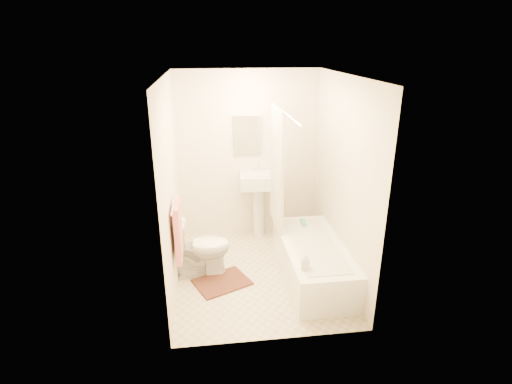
{
  "coord_description": "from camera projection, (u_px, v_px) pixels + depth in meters",
  "views": [
    {
      "loc": [
        -0.58,
        -4.3,
        2.74
      ],
      "look_at": [
        0.0,
        0.25,
        1.0
      ],
      "focal_mm": 28.0,
      "sensor_mm": 36.0,
      "label": 1
    }
  ],
  "objects": [
    {
      "name": "mirror",
      "position": [
        248.0,
        135.0,
        5.59
      ],
      "size": [
        0.4,
        0.03,
        0.55
      ],
      "primitive_type": "cube",
      "color": "white",
      "rests_on": "wall_back"
    },
    {
      "name": "sink",
      "position": [
        259.0,
        202.0,
        5.84
      ],
      "size": [
        0.57,
        0.47,
        1.06
      ],
      "primitive_type": null,
      "rotation": [
        0.0,
        0.0,
        -0.08
      ],
      "color": "silver",
      "rests_on": "floor"
    },
    {
      "name": "ceiling",
      "position": [
        259.0,
        76.0,
        4.17
      ],
      "size": [
        2.4,
        2.4,
        0.0
      ],
      "primitive_type": "plane",
      "color": "white",
      "rests_on": "ground"
    },
    {
      "name": "soap_bottle",
      "position": [
        306.0,
        261.0,
        4.24
      ],
      "size": [
        0.11,
        0.11,
        0.19
      ],
      "primitive_type": "imported",
      "rotation": [
        0.0,
        0.0,
        -0.34
      ],
      "color": "silver",
      "rests_on": "bathtub"
    },
    {
      "name": "towel_bar",
      "position": [
        173.0,
        204.0,
        4.29
      ],
      "size": [
        0.02,
        0.6,
        0.02
      ],
      "primitive_type": "cylinder",
      "rotation": [
        1.57,
        0.0,
        0.0
      ],
      "color": "silver",
      "rests_on": "wall_left"
    },
    {
      "name": "wall_back",
      "position": [
        248.0,
        156.0,
        5.71
      ],
      "size": [
        2.0,
        0.02,
        2.4
      ],
      "primitive_type": "cube",
      "color": "beige",
      "rests_on": "ground"
    },
    {
      "name": "shower_curtain",
      "position": [
        277.0,
        168.0,
        5.09
      ],
      "size": [
        0.04,
        0.8,
        1.55
      ],
      "primitive_type": "cube",
      "color": "silver",
      "rests_on": "curtain_rod"
    },
    {
      "name": "bath_mat",
      "position": [
        222.0,
        282.0,
        4.82
      ],
      "size": [
        0.76,
        0.68,
        0.02
      ],
      "primitive_type": "cube",
      "rotation": [
        0.0,
        0.0,
        0.43
      ],
      "color": "#4C241F",
      "rests_on": "floor"
    },
    {
      "name": "toilet_paper",
      "position": [
        181.0,
        223.0,
        4.78
      ],
      "size": [
        0.11,
        0.12,
        0.12
      ],
      "primitive_type": "cylinder",
      "rotation": [
        0.0,
        1.57,
        0.0
      ],
      "color": "white",
      "rests_on": "wall_left"
    },
    {
      "name": "wall_left",
      "position": [
        171.0,
        187.0,
        4.48
      ],
      "size": [
        0.02,
        2.4,
        2.4
      ],
      "primitive_type": "cube",
      "color": "beige",
      "rests_on": "ground"
    },
    {
      "name": "floor",
      "position": [
        259.0,
        273.0,
        5.03
      ],
      "size": [
        2.4,
        2.4,
        0.0
      ],
      "primitive_type": "plane",
      "color": "beige",
      "rests_on": "ground"
    },
    {
      "name": "curtain_rod",
      "position": [
        284.0,
        112.0,
        4.44
      ],
      "size": [
        0.03,
        1.7,
        0.03
      ],
      "primitive_type": "cylinder",
      "rotation": [
        1.57,
        0.0,
        0.0
      ],
      "color": "silver",
      "rests_on": "wall_back"
    },
    {
      "name": "towel",
      "position": [
        178.0,
        230.0,
        4.41
      ],
      "size": [
        0.06,
        0.45,
        0.66
      ],
      "primitive_type": "cube",
      "color": "#CC7266",
      "rests_on": "towel_bar"
    },
    {
      "name": "toilet",
      "position": [
        200.0,
        247.0,
        4.91
      ],
      "size": [
        0.75,
        0.45,
        0.72
      ],
      "primitive_type": "imported",
      "rotation": [
        0.0,
        0.0,
        1.62
      ],
      "color": "white",
      "rests_on": "floor"
    },
    {
      "name": "scrub_brush",
      "position": [
        303.0,
        223.0,
        5.31
      ],
      "size": [
        0.07,
        0.2,
        0.04
      ],
      "primitive_type": "cube",
      "rotation": [
        0.0,
        0.0,
        -0.04
      ],
      "color": "#46B77F",
      "rests_on": "bathtub"
    },
    {
      "name": "wall_right",
      "position": [
        342.0,
        180.0,
        4.72
      ],
      "size": [
        0.02,
        2.4,
        2.4
      ],
      "primitive_type": "cube",
      "color": "beige",
      "rests_on": "ground"
    },
    {
      "name": "bathtub",
      "position": [
        313.0,
        261.0,
        4.87
      ],
      "size": [
        0.71,
        1.61,
        0.45
      ],
      "primitive_type": null,
      "color": "white",
      "rests_on": "floor"
    }
  ]
}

